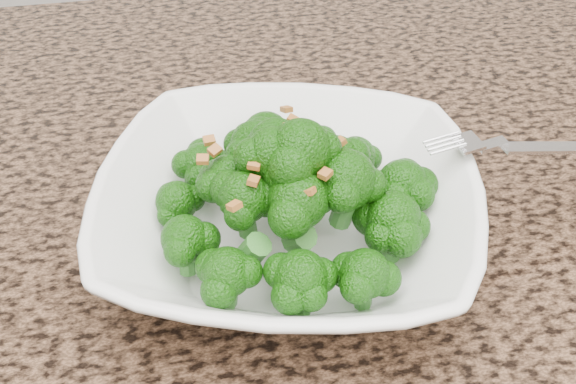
{
  "coord_description": "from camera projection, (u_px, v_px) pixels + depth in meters",
  "views": [
    {
      "loc": [
        0.02,
        0.0,
        1.24
      ],
      "look_at": [
        0.1,
        0.36,
        0.95
      ],
      "focal_mm": 45.0,
      "sensor_mm": 36.0,
      "label": 1
    }
  ],
  "objects": [
    {
      "name": "granite_counter",
      "position": [
        156.0,
        354.0,
        0.45
      ],
      "size": [
        1.64,
        1.04,
        0.03
      ],
      "primitive_type": "cube",
      "color": "brown",
      "rests_on": "cabinet"
    },
    {
      "name": "bowl",
      "position": [
        288.0,
        214.0,
        0.48
      ],
      "size": [
        0.31,
        0.31,
        0.06
      ],
      "primitive_type": "imported",
      "rotation": [
        0.0,
        0.0,
        -0.28
      ],
      "color": "white",
      "rests_on": "granite_counter"
    },
    {
      "name": "broccoli_pile",
      "position": [
        288.0,
        134.0,
        0.44
      ],
      "size": [
        0.22,
        0.22,
        0.07
      ],
      "primitive_type": null,
      "color": "#165409",
      "rests_on": "bowl"
    },
    {
      "name": "garlic_topping",
      "position": [
        288.0,
        82.0,
        0.42
      ],
      "size": [
        0.13,
        0.13,
        0.01
      ],
      "primitive_type": null,
      "color": "#B46C2C",
      "rests_on": "broccoli_pile"
    },
    {
      "name": "fork",
      "position": [
        497.0,
        144.0,
        0.48
      ],
      "size": [
        0.17,
        0.05,
        0.01
      ],
      "primitive_type": null,
      "rotation": [
        0.0,
        0.0,
        0.12
      ],
      "color": "silver",
      "rests_on": "bowl"
    }
  ]
}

